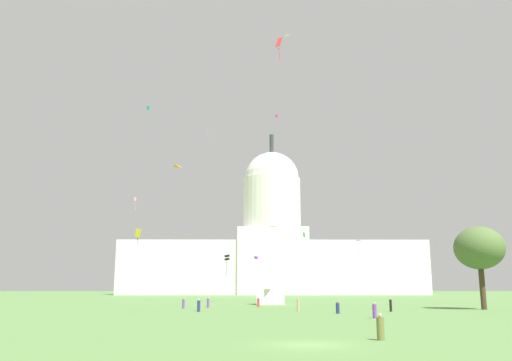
{
  "coord_description": "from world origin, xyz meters",
  "views": [
    {
      "loc": [
        -3.19,
        -30.62,
        3.17
      ],
      "look_at": [
        -2.16,
        82.49,
        26.08
      ],
      "focal_mm": 36.98,
      "sensor_mm": 36.0,
      "label": 1
    }
  ],
  "objects_px": {
    "kite_magenta_high": "(277,116)",
    "person_red_mid_right": "(258,303)",
    "person_navy_back_right": "(338,308)",
    "person_purple_aisle_center": "(183,304)",
    "capitol_building": "(272,248)",
    "kite_black_low": "(227,258)",
    "person_purple_front_left": "(208,303)",
    "kite_cyan_high": "(208,131)",
    "kite_turquoise_high": "(149,108)",
    "kite_green_low": "(304,235)",
    "person_navy_front_center": "(199,306)",
    "kite_pink_mid": "(135,201)",
    "kite_blue_low": "(358,243)",
    "person_black_back_center": "(391,305)",
    "person_olive_deep_crowd": "(380,328)",
    "kite_yellow_low": "(138,234)",
    "kite_white_high": "(287,35)",
    "tree_east_mid": "(479,248)",
    "kite_orange_low": "(173,170)",
    "person_purple_back_left": "(375,311)",
    "event_tent": "(271,286)",
    "kite_red_mid": "(279,44)",
    "kite_violet_low": "(256,258)",
    "person_tan_near_tree_west": "(298,305)"
  },
  "relations": [
    {
      "from": "kite_magenta_high",
      "to": "person_red_mid_right",
      "type": "bearing_deg",
      "value": -15.66
    },
    {
      "from": "person_navy_back_right",
      "to": "person_purple_aisle_center",
      "type": "bearing_deg",
      "value": -48.24
    },
    {
      "from": "capitol_building",
      "to": "kite_black_low",
      "type": "height_order",
      "value": "capitol_building"
    },
    {
      "from": "person_purple_front_left",
      "to": "kite_cyan_high",
      "type": "xyz_separation_m",
      "value": [
        -8.33,
        90.78,
        55.67
      ]
    },
    {
      "from": "person_purple_aisle_center",
      "to": "person_navy_back_right",
      "type": "bearing_deg",
      "value": -170.58
    },
    {
      "from": "kite_turquoise_high",
      "to": "kite_green_low",
      "type": "height_order",
      "value": "kite_turquoise_high"
    },
    {
      "from": "person_navy_front_center",
      "to": "person_purple_front_left",
      "type": "bearing_deg",
      "value": 167.65
    },
    {
      "from": "kite_pink_mid",
      "to": "kite_blue_low",
      "type": "relative_size",
      "value": 0.96
    },
    {
      "from": "person_black_back_center",
      "to": "kite_green_low",
      "type": "relative_size",
      "value": 1.26
    },
    {
      "from": "person_olive_deep_crowd",
      "to": "kite_turquoise_high",
      "type": "bearing_deg",
      "value": -167.53
    },
    {
      "from": "kite_turquoise_high",
      "to": "kite_yellow_low",
      "type": "bearing_deg",
      "value": 117.92
    },
    {
      "from": "capitol_building",
      "to": "kite_magenta_high",
      "type": "height_order",
      "value": "capitol_building"
    },
    {
      "from": "person_navy_back_right",
      "to": "kite_white_high",
      "type": "distance_m",
      "value": 64.51
    },
    {
      "from": "tree_east_mid",
      "to": "kite_magenta_high",
      "type": "relative_size",
      "value": 12.93
    },
    {
      "from": "kite_magenta_high",
      "to": "person_purple_front_left",
      "type": "bearing_deg",
      "value": -23.75
    },
    {
      "from": "kite_orange_low",
      "to": "kite_black_low",
      "type": "bearing_deg",
      "value": -168.12
    },
    {
      "from": "person_purple_back_left",
      "to": "kite_pink_mid",
      "type": "bearing_deg",
      "value": 39.14
    },
    {
      "from": "person_black_back_center",
      "to": "person_purple_back_left",
      "type": "height_order",
      "value": "person_black_back_center"
    },
    {
      "from": "event_tent",
      "to": "kite_blue_low",
      "type": "height_order",
      "value": "kite_blue_low"
    },
    {
      "from": "person_navy_front_center",
      "to": "kite_black_low",
      "type": "relative_size",
      "value": 0.36
    },
    {
      "from": "person_black_back_center",
      "to": "kite_blue_low",
      "type": "height_order",
      "value": "kite_blue_low"
    },
    {
      "from": "capitol_building",
      "to": "person_red_mid_right",
      "type": "height_order",
      "value": "capitol_building"
    },
    {
      "from": "person_olive_deep_crowd",
      "to": "kite_pink_mid",
      "type": "xyz_separation_m",
      "value": [
        -44.11,
        129.37,
        28.85
      ]
    },
    {
      "from": "capitol_building",
      "to": "event_tent",
      "type": "bearing_deg",
      "value": -92.4
    },
    {
      "from": "person_olive_deep_crowd",
      "to": "kite_red_mid",
      "type": "xyz_separation_m",
      "value": [
        -4.63,
        24.53,
        30.57
      ]
    },
    {
      "from": "kite_black_low",
      "to": "kite_yellow_low",
      "type": "distance_m",
      "value": 32.45
    },
    {
      "from": "kite_blue_low",
      "to": "kite_yellow_low",
      "type": "distance_m",
      "value": 73.41
    },
    {
      "from": "event_tent",
      "to": "person_black_back_center",
      "type": "relative_size",
      "value": 4.11
    },
    {
      "from": "person_black_back_center",
      "to": "kite_orange_low",
      "type": "xyz_separation_m",
      "value": [
        -27.64,
        -10.28,
        15.89
      ]
    },
    {
      "from": "person_black_back_center",
      "to": "person_purple_back_left",
      "type": "xyz_separation_m",
      "value": [
        -5.61,
        -15.09,
        -0.07
      ]
    },
    {
      "from": "person_navy_back_right",
      "to": "kite_blue_low",
      "type": "height_order",
      "value": "kite_blue_low"
    },
    {
      "from": "kite_turquoise_high",
      "to": "kite_orange_low",
      "type": "bearing_deg",
      "value": 120.43
    },
    {
      "from": "capitol_building",
      "to": "kite_magenta_high",
      "type": "xyz_separation_m",
      "value": [
        -2.09,
        -89.2,
        29.3
      ]
    },
    {
      "from": "person_red_mid_right",
      "to": "kite_pink_mid",
      "type": "xyz_separation_m",
      "value": [
        -37.42,
        74.91,
        28.87
      ]
    },
    {
      "from": "kite_violet_low",
      "to": "kite_black_low",
      "type": "xyz_separation_m",
      "value": [
        -6.7,
        -42.85,
        -2.37
      ]
    },
    {
      "from": "kite_yellow_low",
      "to": "person_purple_aisle_center",
      "type": "bearing_deg",
      "value": 11.21
    },
    {
      "from": "person_purple_back_left",
      "to": "kite_pink_mid",
      "type": "height_order",
      "value": "kite_pink_mid"
    },
    {
      "from": "kite_cyan_high",
      "to": "kite_white_high",
      "type": "xyz_separation_m",
      "value": [
        22.38,
        -74.63,
        -1.94
      ]
    },
    {
      "from": "person_black_back_center",
      "to": "kite_cyan_high",
      "type": "height_order",
      "value": "kite_cyan_high"
    },
    {
      "from": "person_navy_front_center",
      "to": "kite_orange_low",
      "type": "distance_m",
      "value": 19.01
    },
    {
      "from": "person_purple_aisle_center",
      "to": "person_purple_back_left",
      "type": "relative_size",
      "value": 0.94
    },
    {
      "from": "tree_east_mid",
      "to": "kite_turquoise_high",
      "type": "height_order",
      "value": "kite_turquoise_high"
    },
    {
      "from": "kite_white_high",
      "to": "kite_violet_low",
      "type": "bearing_deg",
      "value": 129.51
    },
    {
      "from": "person_navy_back_right",
      "to": "kite_orange_low",
      "type": "relative_size",
      "value": 0.85
    },
    {
      "from": "person_tan_near_tree_west",
      "to": "kite_turquoise_high",
      "type": "height_order",
      "value": "kite_turquoise_high"
    },
    {
      "from": "person_black_back_center",
      "to": "person_olive_deep_crowd",
      "type": "relative_size",
      "value": 1.1
    },
    {
      "from": "person_purple_front_left",
      "to": "kite_black_low",
      "type": "xyz_separation_m",
      "value": [
        1.56,
        29.95,
        8.64
      ]
    },
    {
      "from": "person_tan_near_tree_west",
      "to": "person_purple_aisle_center",
      "type": "height_order",
      "value": "person_tan_near_tree_west"
    },
    {
      "from": "person_purple_back_left",
      "to": "kite_blue_low",
      "type": "bearing_deg",
      "value": 3.92
    },
    {
      "from": "capitol_building",
      "to": "kite_red_mid",
      "type": "distance_m",
      "value": 169.43
    }
  ]
}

